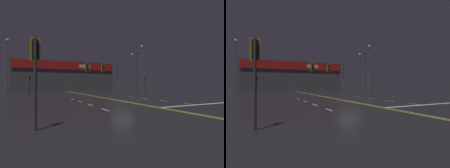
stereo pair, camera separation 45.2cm
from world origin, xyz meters
The scene contains 11 objects.
ground_plane centered at (0.00, 0.00, 0.00)m, with size 200.00×200.00×0.00m, color black.
road_markings centered at (0.84, -1.15, 0.00)m, with size 13.65×60.00×0.01m.
traffic_signal_median centered at (-2.02, 1.40, 3.59)m, with size 5.01×0.36×4.72m.
traffic_signal_corner_southwest centered at (-9.73, -9.48, 2.94)m, with size 0.42×0.36×4.00m.
traffic_signal_corner_northeast centered at (10.46, 9.62, 2.53)m, with size 0.42×0.36×3.44m.
traffic_signal_corner_northwest centered at (-9.68, 10.82, 2.48)m, with size 0.42×0.36×3.37m.
streetlight_near_right centered at (-13.19, 19.89, 6.56)m, with size 0.56×0.56×10.42m.
streetlight_median_approach centered at (11.74, 12.43, 6.42)m, with size 0.56×0.56×10.16m.
streetlight_far_left centered at (11.98, 16.42, 5.84)m, with size 0.56×0.56×9.11m.
building_backdrop centered at (0.00, 35.11, 4.26)m, with size 27.26×10.23×8.50m.
utility_pole_row centered at (0.07, 28.38, 6.45)m, with size 44.63×0.26×12.63m.
Camera 1 is at (-10.08, -17.69, 1.99)m, focal length 28.00 mm.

